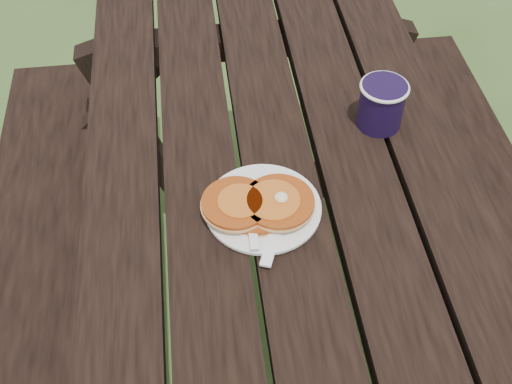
{
  "coord_description": "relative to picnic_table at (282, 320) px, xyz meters",
  "views": [
    {
      "loc": [
        -0.15,
        -0.73,
        1.65
      ],
      "look_at": [
        -0.06,
        0.01,
        0.8
      ],
      "focal_mm": 45.0,
      "sensor_mm": 36.0,
      "label": 1
    }
  ],
  "objects": [
    {
      "name": "fork",
      "position": [
        -0.07,
        -0.03,
        0.4
      ],
      "size": [
        0.04,
        0.16,
        0.01
      ],
      "primitive_type": null,
      "rotation": [
        0.0,
        0.0,
        -0.02
      ],
      "color": "white",
      "rests_on": "plate"
    },
    {
      "name": "pancake_stack",
      "position": [
        -0.05,
        0.01,
        0.41
      ],
      "size": [
        0.2,
        0.13,
        0.04
      ],
      "rotation": [
        0.0,
        0.0,
        0.19
      ],
      "color": "#AC4713",
      "rests_on": "plate"
    },
    {
      "name": "coffee_cup",
      "position": [
        0.22,
        0.21,
        0.44
      ],
      "size": [
        0.1,
        0.1,
        0.1
      ],
      "rotation": [
        0.0,
        0.0,
        0.41
      ],
      "color": "black",
      "rests_on": "picnic_table"
    },
    {
      "name": "knife",
      "position": [
        -0.03,
        -0.04,
        0.39
      ],
      "size": [
        0.08,
        0.17,
        0.0
      ],
      "primitive_type": "cube",
      "rotation": [
        0.0,
        0.0,
        -0.37
      ],
      "color": "white",
      "rests_on": "plate"
    },
    {
      "name": "plate",
      "position": [
        -0.04,
        0.01,
        0.39
      ],
      "size": [
        0.24,
        0.24,
        0.01
      ],
      "primitive_type": "cylinder",
      "rotation": [
        0.0,
        0.0,
        -0.17
      ],
      "color": "white",
      "rests_on": "picnic_table"
    },
    {
      "name": "picnic_table",
      "position": [
        0.0,
        0.0,
        0.0
      ],
      "size": [
        1.36,
        1.8,
        0.75
      ],
      "color": "black",
      "rests_on": "ground"
    }
  ]
}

